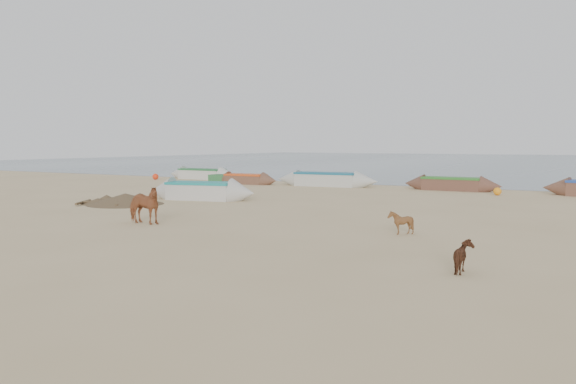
% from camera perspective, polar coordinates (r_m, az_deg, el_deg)
% --- Properties ---
extents(ground, '(140.00, 140.00, 0.00)m').
position_cam_1_polar(ground, '(18.34, -6.18, -4.05)').
color(ground, tan).
rests_on(ground, ground).
extents(sea, '(160.00, 160.00, 0.00)m').
position_cam_1_polar(sea, '(97.33, 23.26, 2.87)').
color(sea, slate).
rests_on(sea, ground).
extents(cow_adult, '(1.64, 0.78, 1.37)m').
position_cam_1_polar(cow_adult, '(20.59, -14.52, -1.28)').
color(cow_adult, '#985531').
rests_on(cow_adult, ground).
extents(calf_front, '(0.70, 0.62, 0.76)m').
position_cam_1_polar(calf_front, '(18.03, 11.39, -3.05)').
color(calf_front, brown).
rests_on(calf_front, ground).
extents(calf_right, '(0.89, 0.93, 0.73)m').
position_cam_1_polar(calf_right, '(13.04, 17.53, -6.33)').
color(calf_right, '#522C1A').
rests_on(calf_right, ground).
extents(near_canoe, '(5.92, 2.69, 0.91)m').
position_cam_1_polar(near_canoe, '(28.93, -8.79, 0.12)').
color(near_canoe, beige).
rests_on(near_canoe, ground).
extents(debris_pile, '(3.96, 3.96, 0.52)m').
position_cam_1_polar(debris_pile, '(27.50, -16.19, -0.67)').
color(debris_pile, brown).
rests_on(debris_pile, ground).
extents(waterline_canoes, '(50.99, 4.15, 0.93)m').
position_cam_1_polar(waterline_canoes, '(35.81, 14.00, 0.90)').
color(waterline_canoes, beige).
rests_on(waterline_canoes, ground).
extents(beach_clutter, '(44.75, 3.97, 0.64)m').
position_cam_1_polar(beach_clutter, '(34.90, 19.16, 0.46)').
color(beach_clutter, '#2E6738').
rests_on(beach_clutter, ground).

